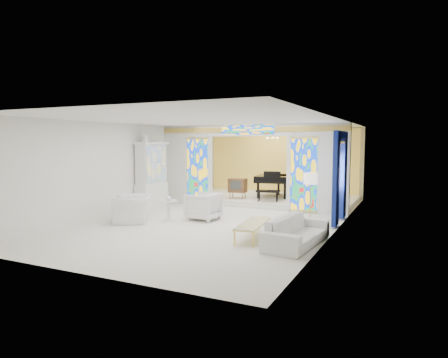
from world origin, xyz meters
The scene contains 24 objects.
floor centered at (0.00, 0.00, 0.00)m, with size 12.00×12.00×0.00m, color silver.
ceiling centered at (0.00, 0.00, 3.00)m, with size 7.00×12.00×0.02m, color silver.
wall_back centered at (0.00, 6.00, 1.50)m, with size 7.00×0.02×3.00m, color silver.
wall_front centered at (0.00, -6.00, 1.50)m, with size 7.00×0.02×3.00m, color silver.
wall_left centered at (-3.50, 0.00, 1.50)m, with size 0.02×12.00×3.00m, color silver.
wall_right centered at (3.50, 0.00, 1.50)m, with size 0.02×12.00×3.00m, color silver.
partition_wall centered at (0.00, 2.00, 1.65)m, with size 7.00×0.22×3.00m.
stained_glass_left centered at (-2.03, 1.89, 1.30)m, with size 0.90×0.04×2.40m, color gold.
stained_glass_right centered at (2.03, 1.89, 1.30)m, with size 0.90×0.04×2.40m, color gold.
stained_glass_transom centered at (0.00, 1.89, 2.82)m, with size 2.00×0.04×0.34m, color gold.
alcove_platform centered at (0.00, 4.10, 0.09)m, with size 6.80×3.80×0.18m, color silver.
gold_curtain_back centered at (0.00, 5.88, 1.50)m, with size 6.70×0.10×2.90m, color #E5C64F.
chandelier centered at (0.20, 4.00, 2.55)m, with size 0.48×0.48×0.30m, color #DFBB4E.
blue_drapes centered at (3.40, 0.70, 1.58)m, with size 0.14×1.85×2.65m.
china_cabinet centered at (-3.22, 0.60, 1.17)m, with size 0.56×1.46×2.72m.
armchair_left centered at (-2.21, -1.76, 0.39)m, with size 1.20×1.05×0.78m, color white.
armchair_right centered at (-0.45, -0.58, 0.42)m, with size 0.90×0.92×0.84m, color white.
sofa centered at (2.95, -2.34, 0.33)m, with size 2.26×0.89×0.66m, color white.
side_table centered at (-1.30, -1.21, 0.42)m, with size 0.61×0.61×0.64m.
vase centered at (-1.30, -1.21, 0.72)m, with size 0.16×0.16×0.17m, color silver.
coffee_table centered at (1.78, -2.15, 0.36)m, with size 0.75×1.80×0.39m.
floor_lamp centered at (2.80, -0.44, 1.32)m, with size 0.43×0.43×1.54m.
grand_piano centered at (0.36, 4.28, 0.90)m, with size 1.83×2.83×1.06m.
tv_console centered at (-0.89, 3.06, 0.69)m, with size 0.70×0.50×0.78m.
Camera 1 is at (5.31, -11.25, 2.37)m, focal length 32.00 mm.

